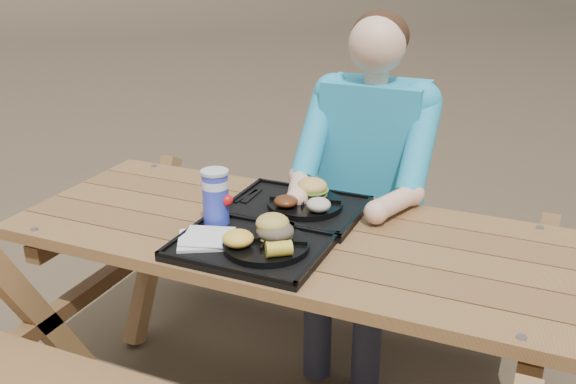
% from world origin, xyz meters
% --- Properties ---
extents(picnic_table, '(1.80, 1.49, 0.75)m').
position_xyz_m(picnic_table, '(0.00, 0.00, 0.38)').
color(picnic_table, '#999999').
rests_on(picnic_table, ground).
extents(tray_near, '(0.45, 0.35, 0.02)m').
position_xyz_m(tray_near, '(-0.04, -0.18, 0.76)').
color(tray_near, black).
rests_on(tray_near, picnic_table).
extents(tray_far, '(0.45, 0.35, 0.02)m').
position_xyz_m(tray_far, '(-0.03, 0.14, 0.76)').
color(tray_far, black).
rests_on(tray_far, picnic_table).
extents(plate_near, '(0.26, 0.26, 0.02)m').
position_xyz_m(plate_near, '(0.01, -0.19, 0.78)').
color(plate_near, black).
rests_on(plate_near, tray_near).
extents(plate_far, '(0.26, 0.26, 0.02)m').
position_xyz_m(plate_far, '(-0.00, 0.15, 0.78)').
color(plate_far, black).
rests_on(plate_far, tray_far).
extents(napkin_stack, '(0.21, 0.21, 0.02)m').
position_xyz_m(napkin_stack, '(-0.19, -0.22, 0.78)').
color(napkin_stack, silver).
rests_on(napkin_stack, tray_near).
extents(soda_cup, '(0.08, 0.08, 0.17)m').
position_xyz_m(soda_cup, '(-0.22, -0.08, 0.85)').
color(soda_cup, '#1726B2').
rests_on(soda_cup, tray_near).
extents(condiment_bbq, '(0.05, 0.05, 0.03)m').
position_xyz_m(condiment_bbq, '(-0.04, -0.07, 0.79)').
color(condiment_bbq, black).
rests_on(condiment_bbq, tray_near).
extents(condiment_mustard, '(0.05, 0.05, 0.03)m').
position_xyz_m(condiment_mustard, '(0.03, -0.06, 0.79)').
color(condiment_mustard, gold).
rests_on(condiment_mustard, tray_near).
extents(sandwich, '(0.11, 0.11, 0.11)m').
position_xyz_m(sandwich, '(0.02, -0.15, 0.85)').
color(sandwich, gold).
rests_on(sandwich, plate_near).
extents(mac_cheese, '(0.09, 0.09, 0.05)m').
position_xyz_m(mac_cheese, '(-0.05, -0.24, 0.81)').
color(mac_cheese, yellow).
rests_on(mac_cheese, plate_near).
extents(corn_cob, '(0.10, 0.10, 0.04)m').
position_xyz_m(corn_cob, '(0.08, -0.25, 0.81)').
color(corn_cob, gold).
rests_on(corn_cob, plate_near).
extents(cutlery_far, '(0.03, 0.14, 0.01)m').
position_xyz_m(cutlery_far, '(-0.21, 0.16, 0.77)').
color(cutlery_far, black).
rests_on(cutlery_far, tray_far).
extents(burger, '(0.11, 0.11, 0.10)m').
position_xyz_m(burger, '(0.00, 0.21, 0.84)').
color(burger, '#E4A950').
rests_on(burger, plate_far).
extents(baked_beans, '(0.08, 0.08, 0.04)m').
position_xyz_m(baked_beans, '(-0.04, 0.08, 0.81)').
color(baked_beans, '#572811').
rests_on(baked_beans, plate_far).
extents(potato_salad, '(0.08, 0.08, 0.05)m').
position_xyz_m(potato_salad, '(0.07, 0.09, 0.81)').
color(potato_salad, beige).
rests_on(potato_salad, plate_far).
extents(diner, '(0.48, 0.84, 1.28)m').
position_xyz_m(diner, '(0.11, 0.57, 0.64)').
color(diner, '#18ADA1').
rests_on(diner, ground).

